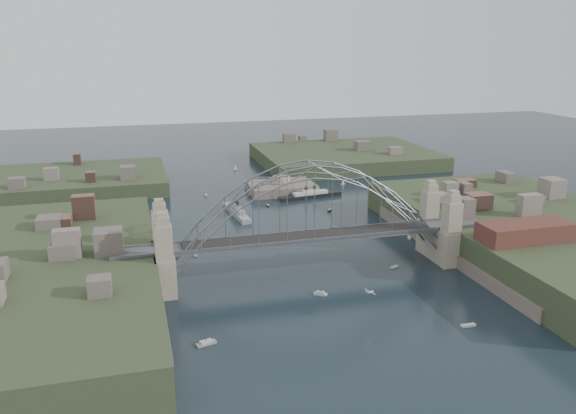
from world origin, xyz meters
The scene contains 27 objects.
ground centered at (0.00, 0.00, 0.00)m, with size 500.00×500.00×0.00m, color black.
bridge centered at (0.00, 0.00, 12.32)m, with size 84.00×13.80×24.60m.
shore_west centered at (-57.32, 0.00, 1.97)m, with size 50.50×90.00×12.00m.
shore_east centered at (57.32, 0.00, 1.97)m, with size 50.50×90.00×12.00m.
headland_nw centered at (-55.00, 95.00, 0.50)m, with size 60.00×45.00×9.00m, color #2E3B21.
headland_ne centered at (50.00, 110.00, 0.75)m, with size 70.00×55.00×9.50m, color #2E3B21.
fort_island centered at (12.00, 70.00, -0.34)m, with size 22.00×16.00×9.40m.
wharf_shed centered at (44.00, -14.00, 10.00)m, with size 20.00×8.00×4.00m, color #592D26.
finger_pier centered at (39.00, -28.00, 0.70)m, with size 4.00×22.00×1.40m, color #4D4E50.
naval_cruiser_near centered at (-7.56, 47.59, 0.95)m, with size 4.86×20.54×6.11m.
naval_cruiser_far centered at (-27.55, 88.95, 0.81)m, with size 6.51×15.31×5.18m.
ocean_liner centered at (19.19, 60.11, 0.83)m, with size 21.86×6.37×5.32m.
aeroplane centered at (3.86, -24.10, 5.17)m, with size 1.67×2.92×0.43m.
small_boat_a centered at (-23.42, 17.22, 0.15)m, with size 1.01×2.47×0.45m.
small_boat_b centered at (6.55, 26.51, 0.15)m, with size 1.96×1.69×0.45m.
small_boat_c centered at (-1.55, -12.19, 0.28)m, with size 2.77×2.18×1.43m.
small_boat_d centered at (20.24, 44.06, 0.29)m, with size 1.99×2.20×1.43m.
small_boat_e centered at (-34.78, 51.58, 0.61)m, with size 2.67×4.18×2.38m.
small_boat_f centered at (3.38, 53.82, 0.30)m, with size 0.93×1.52×1.43m.
small_boat_g centered at (19.84, -32.00, 0.15)m, with size 2.74×0.93×0.45m.
small_boat_h centered at (-13.42, 71.63, 0.29)m, with size 1.27×1.93×1.43m.
small_boat_i centered at (31.77, 14.70, 0.15)m, with size 1.46×2.32×0.45m.
small_boat_j centered at (-26.48, -25.94, 0.28)m, with size 3.67×2.03×1.43m.
small_boat_k centered at (3.28, 108.23, 0.96)m, with size 1.98×1.27×2.38m.
small_boat_l centered at (-45.41, 35.07, 0.86)m, with size 2.53×1.67×2.38m.
small_boat_m centered at (19.27, -2.74, 0.15)m, with size 2.32×1.61×0.45m.
small_boat_n centered at (35.77, 74.21, 0.75)m, with size 2.63×3.05×2.38m.
Camera 1 is at (-36.49, -114.23, 49.37)m, focal length 36.21 mm.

